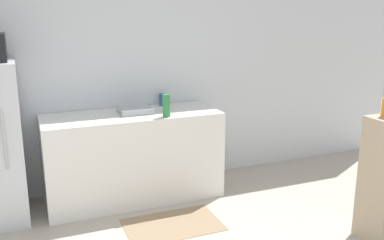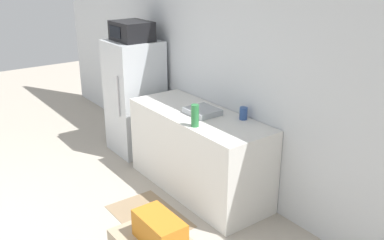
{
  "view_description": "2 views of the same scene",
  "coord_description": "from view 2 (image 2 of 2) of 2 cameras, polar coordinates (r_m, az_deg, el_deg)",
  "views": [
    {
      "loc": [
        -0.82,
        -1.46,
        1.94
      ],
      "look_at": [
        0.69,
        2.24,
        0.93
      ],
      "focal_mm": 40.0,
      "sensor_mm": 36.0,
      "label": 1
    },
    {
      "loc": [
        3.7,
        0.1,
        2.48
      ],
      "look_at": [
        0.86,
        2.19,
        1.16
      ],
      "focal_mm": 40.0,
      "sensor_mm": 36.0,
      "label": 2
    }
  ],
  "objects": [
    {
      "name": "wall_back",
      "position": [
        4.93,
        2.91,
        6.62
      ],
      "size": [
        8.0,
        0.06,
        2.6
      ],
      "primitive_type": "cube",
      "color": "silver",
      "rests_on": "ground_plane"
    },
    {
      "name": "refrigerator",
      "position": [
        5.79,
        -7.61,
        3.03
      ],
      "size": [
        0.64,
        0.66,
        1.52
      ],
      "color": "silver",
      "rests_on": "ground_plane"
    },
    {
      "name": "microwave",
      "position": [
        5.59,
        -8.05,
        11.68
      ],
      "size": [
        0.52,
        0.42,
        0.25
      ],
      "color": "black",
      "rests_on": "refrigerator"
    },
    {
      "name": "counter",
      "position": [
        4.81,
        0.82,
        -4.29
      ],
      "size": [
        1.82,
        0.7,
        0.92
      ],
      "primitive_type": "cube",
      "color": "silver",
      "rests_on": "ground_plane"
    },
    {
      "name": "sink_basin",
      "position": [
        4.61,
        1.41,
        1.16
      ],
      "size": [
        0.34,
        0.3,
        0.06
      ],
      "primitive_type": "cube",
      "color": "#9EA3A8",
      "rests_on": "counter"
    },
    {
      "name": "bottle_tall",
      "position": [
        4.23,
        0.4,
        0.59
      ],
      "size": [
        0.08,
        0.08,
        0.23
      ],
      "primitive_type": "cylinder",
      "color": "#2D7F42",
      "rests_on": "counter"
    },
    {
      "name": "bottle_short",
      "position": [
        4.47,
        6.87,
        0.89
      ],
      "size": [
        0.08,
        0.08,
        0.13
      ],
      "primitive_type": "cylinder",
      "color": "#2D4C8C",
      "rests_on": "counter"
    },
    {
      "name": "basket",
      "position": [
        2.29,
        -4.36,
        -14.41
      ],
      "size": [
        0.3,
        0.16,
        0.15
      ],
      "primitive_type": "cube",
      "color": "orange",
      "rests_on": "shelf_cabinet"
    },
    {
      "name": "kitchen_rug",
      "position": [
        4.54,
        -5.74,
        -12.63
      ],
      "size": [
        0.89,
        0.58,
        0.01
      ],
      "primitive_type": "cube",
      "color": "#937A5B",
      "rests_on": "ground_plane"
    }
  ]
}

